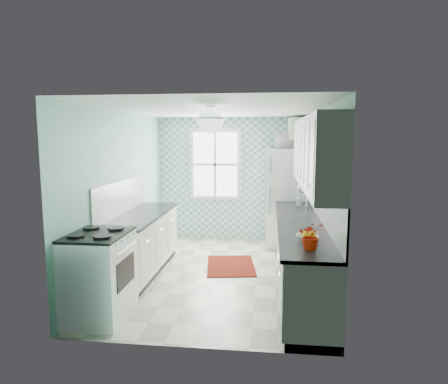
# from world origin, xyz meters

# --- Properties ---
(floor) EXTENTS (3.00, 4.40, 0.02)m
(floor) POSITION_xyz_m (0.00, 0.00, -0.01)
(floor) COLOR beige
(floor) RESTS_ON ground
(ceiling) EXTENTS (3.00, 4.40, 0.02)m
(ceiling) POSITION_xyz_m (0.00, 0.00, 2.51)
(ceiling) COLOR white
(ceiling) RESTS_ON wall_back
(wall_back) EXTENTS (3.00, 0.02, 2.50)m
(wall_back) POSITION_xyz_m (0.00, 2.21, 1.25)
(wall_back) COLOR #70B09B
(wall_back) RESTS_ON floor
(wall_front) EXTENTS (3.00, 0.02, 2.50)m
(wall_front) POSITION_xyz_m (0.00, -2.21, 1.25)
(wall_front) COLOR #70B09B
(wall_front) RESTS_ON floor
(wall_left) EXTENTS (0.02, 4.40, 2.50)m
(wall_left) POSITION_xyz_m (-1.51, 0.00, 1.25)
(wall_left) COLOR #70B09B
(wall_left) RESTS_ON floor
(wall_right) EXTENTS (0.02, 4.40, 2.50)m
(wall_right) POSITION_xyz_m (1.51, 0.00, 1.25)
(wall_right) COLOR #70B09B
(wall_right) RESTS_ON floor
(accent_wall) EXTENTS (3.00, 0.01, 2.50)m
(accent_wall) POSITION_xyz_m (0.00, 2.19, 1.25)
(accent_wall) COLOR #67ACA8
(accent_wall) RESTS_ON wall_back
(window) EXTENTS (1.04, 0.05, 1.44)m
(window) POSITION_xyz_m (-0.35, 2.16, 1.55)
(window) COLOR white
(window) RESTS_ON wall_back
(backsplash_right) EXTENTS (0.02, 3.60, 0.51)m
(backsplash_right) POSITION_xyz_m (1.49, -0.40, 1.20)
(backsplash_right) COLOR white
(backsplash_right) RESTS_ON wall_right
(backsplash_left) EXTENTS (0.02, 2.15, 0.51)m
(backsplash_left) POSITION_xyz_m (-1.49, -0.07, 1.20)
(backsplash_left) COLOR white
(backsplash_left) RESTS_ON wall_left
(upper_cabinets_right) EXTENTS (0.33, 3.20, 0.90)m
(upper_cabinets_right) POSITION_xyz_m (1.33, -0.60, 1.90)
(upper_cabinets_right) COLOR white
(upper_cabinets_right) RESTS_ON wall_right
(upper_cabinet_fridge) EXTENTS (0.40, 0.74, 0.40)m
(upper_cabinet_fridge) POSITION_xyz_m (1.30, 1.83, 2.25)
(upper_cabinet_fridge) COLOR white
(upper_cabinet_fridge) RESTS_ON wall_right
(ceiling_light) EXTENTS (0.34, 0.34, 0.35)m
(ceiling_light) POSITION_xyz_m (0.00, -0.80, 2.32)
(ceiling_light) COLOR silver
(ceiling_light) RESTS_ON ceiling
(base_cabinets_right) EXTENTS (0.60, 3.60, 0.90)m
(base_cabinets_right) POSITION_xyz_m (1.20, -0.40, 0.45)
(base_cabinets_right) COLOR white
(base_cabinets_right) RESTS_ON floor
(countertop_right) EXTENTS (0.63, 3.60, 0.04)m
(countertop_right) POSITION_xyz_m (1.19, -0.40, 0.92)
(countertop_right) COLOR black
(countertop_right) RESTS_ON base_cabinets_right
(base_cabinets_left) EXTENTS (0.60, 2.15, 0.90)m
(base_cabinets_left) POSITION_xyz_m (-1.20, -0.07, 0.45)
(base_cabinets_left) COLOR white
(base_cabinets_left) RESTS_ON floor
(countertop_left) EXTENTS (0.63, 2.15, 0.04)m
(countertop_left) POSITION_xyz_m (-1.19, -0.07, 0.92)
(countertop_left) COLOR black
(countertop_left) RESTS_ON base_cabinets_left
(fridge) EXTENTS (0.82, 0.81, 1.89)m
(fridge) POSITION_xyz_m (1.11, 1.79, 0.95)
(fridge) COLOR white
(fridge) RESTS_ON floor
(stove) EXTENTS (0.66, 0.83, 1.00)m
(stove) POSITION_xyz_m (-1.20, -1.65, 0.52)
(stove) COLOR white
(stove) RESTS_ON floor
(sink) EXTENTS (0.48, 0.41, 0.53)m
(sink) POSITION_xyz_m (1.20, 0.71, 0.93)
(sink) COLOR silver
(sink) RESTS_ON countertop_right
(rug) EXTENTS (0.90, 1.18, 0.02)m
(rug) POSITION_xyz_m (0.14, 0.39, 0.01)
(rug) COLOR #620C05
(rug) RESTS_ON floor
(dish_towel) EXTENTS (0.09, 0.20, 0.32)m
(dish_towel) POSITION_xyz_m (0.89, 0.27, 0.48)
(dish_towel) COLOR #62BBB6
(dish_towel) RESTS_ON base_cabinets_right
(fruit_bowl) EXTENTS (0.29, 0.29, 0.06)m
(fruit_bowl) POSITION_xyz_m (1.20, -1.39, 0.97)
(fruit_bowl) COLOR white
(fruit_bowl) RESTS_ON countertop_right
(potted_plant) EXTENTS (0.27, 0.24, 0.30)m
(potted_plant) POSITION_xyz_m (1.20, -1.79, 1.09)
(potted_plant) COLOR #B22E1E
(potted_plant) RESTS_ON countertop_right
(soap_bottle) EXTENTS (0.08, 0.09, 0.18)m
(soap_bottle) POSITION_xyz_m (1.25, 0.90, 1.03)
(soap_bottle) COLOR #84AAB6
(soap_bottle) RESTS_ON countertop_right
(microwave) EXTENTS (0.53, 0.36, 0.29)m
(microwave) POSITION_xyz_m (1.11, 1.79, 2.03)
(microwave) COLOR silver
(microwave) RESTS_ON fridge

